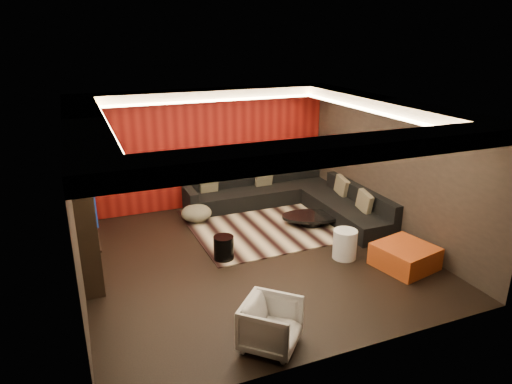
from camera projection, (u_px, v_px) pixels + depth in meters
name	position (u px, v px, depth m)	size (l,w,h in m)	color
floor	(253.00, 257.00, 8.60)	(6.00, 6.00, 0.02)	black
ceiling	(253.00, 107.00, 7.67)	(6.00, 6.00, 0.02)	silver
wall_back	(206.00, 148.00, 10.76)	(6.00, 0.02, 2.80)	black
wall_left	(73.00, 209.00, 7.06)	(0.02, 6.00, 2.80)	black
wall_right	(391.00, 168.00, 9.20)	(0.02, 6.00, 2.80)	black
red_feature_wall	(206.00, 149.00, 10.73)	(5.98, 0.05, 2.78)	#6B0C0A
soffit_back	(208.00, 95.00, 10.06)	(6.00, 0.60, 0.22)	silver
soffit_front	(338.00, 150.00, 5.35)	(6.00, 0.60, 0.22)	silver
soffit_left	(84.00, 125.00, 6.75)	(0.60, 4.80, 0.22)	silver
soffit_right	(385.00, 105.00, 8.67)	(0.60, 4.80, 0.22)	silver
cove_back	(212.00, 101.00, 9.80)	(4.80, 0.08, 0.04)	#FFD899
cove_front	(323.00, 151.00, 5.67)	(4.80, 0.08, 0.04)	#FFD899
cove_left	(108.00, 130.00, 6.90)	(0.08, 4.80, 0.04)	#FFD899
cove_right	(369.00, 111.00, 8.57)	(0.08, 4.80, 0.04)	#FFD899
tv_surround	(85.00, 212.00, 7.74)	(0.30, 2.00, 2.20)	black
tv_screen	(92.00, 192.00, 7.68)	(0.04, 1.30, 0.80)	black
tv_shelf	(97.00, 232.00, 7.93)	(0.04, 1.60, 0.04)	black
rug	(281.00, 221.00, 10.19)	(4.00, 3.00, 0.02)	tan
coffee_table	(311.00, 220.00, 9.94)	(1.27, 1.27, 0.21)	black
drum_stool	(224.00, 248.00, 8.40)	(0.37, 0.37, 0.44)	black
striped_pouf	(196.00, 213.00, 10.10)	(0.67, 0.67, 0.37)	#B7B18E
white_side_table	(345.00, 244.00, 8.46)	(0.44, 0.44, 0.55)	silver
orange_ottoman	(405.00, 256.00, 8.15)	(0.92, 0.92, 0.41)	maroon
armchair	(271.00, 325.00, 6.04)	(0.71, 0.73, 0.67)	silver
sectional_sofa	(292.00, 199.00, 10.76)	(3.65, 3.50, 0.75)	black
throw_pillows	(292.00, 187.00, 10.53)	(3.07, 2.76, 0.50)	#C1B58D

